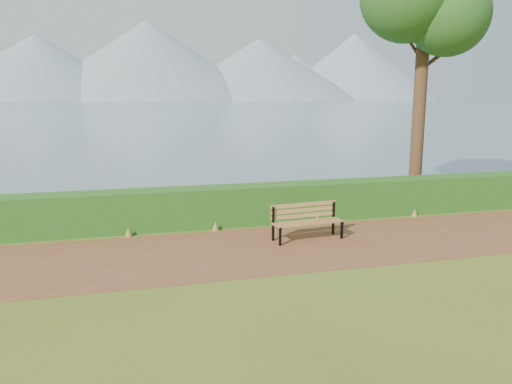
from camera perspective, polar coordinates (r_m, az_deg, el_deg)
name	(u,v)px	position (r m, az deg, el deg)	size (l,w,h in m)	color
ground	(283,252)	(10.84, 3.13, -6.81)	(140.00, 140.00, 0.00)	#4C5A19
path	(279,247)	(11.11, 2.64, -6.33)	(40.00, 3.40, 0.01)	brown
hedge	(253,204)	(13.12, -0.39, -1.40)	(32.00, 0.85, 1.00)	#164814
water	(127,103)	(269.84, -14.58, 9.84)	(700.00, 510.00, 0.00)	#4B6078
mountains	(110,64)	(416.61, -16.32, 13.81)	(585.00, 190.00, 70.00)	slate
bench	(306,219)	(11.68, 5.76, -3.06)	(1.72, 0.65, 0.84)	black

